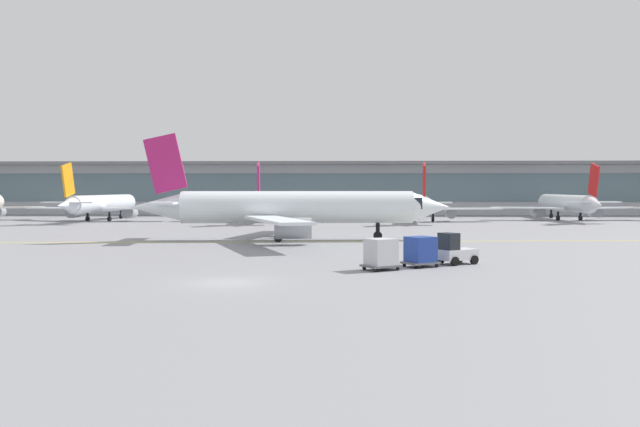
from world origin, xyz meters
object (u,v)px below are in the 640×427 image
object	(u,v)px
baggage_tug	(455,251)
cargo_dolly_trailing	(381,253)
taxiing_regional_jet	(293,208)
gate_airplane_3	(421,204)
gate_airplane_4	(567,204)
gate_airplane_1	(102,204)
gate_airplane_2	(262,204)
cargo_dolly_lead	(421,251)

from	to	relation	value
baggage_tug	cargo_dolly_trailing	distance (m)	6.03
baggage_tug	cargo_dolly_trailing	bearing A→B (deg)	180.00
taxiing_regional_jet	baggage_tug	xyz separation A→B (m)	(12.19, -19.67, -2.16)
gate_airplane_3	gate_airplane_4	bearing A→B (deg)	-75.66
gate_airplane_1	baggage_tug	distance (m)	70.13
taxiing_regional_jet	baggage_tug	bearing A→B (deg)	-62.76
gate_airplane_2	cargo_dolly_trailing	size ratio (longest dim) A/B	9.61
gate_airplane_4	cargo_dolly_lead	world-z (taller)	gate_airplane_4
taxiing_regional_jet	cargo_dolly_lead	size ratio (longest dim) A/B	11.69
gate_airplane_2	baggage_tug	xyz separation A→B (m)	(19.54, -54.36, -1.62)
baggage_tug	gate_airplane_3	bearing A→B (deg)	52.58
gate_airplane_3	cargo_dolly_lead	xyz separation A→B (m)	(-6.39, -57.17, -1.46)
gate_airplane_3	taxiing_regional_jet	size ratio (longest dim) A/B	0.82
baggage_tug	cargo_dolly_trailing	size ratio (longest dim) A/B	1.12
gate_airplane_2	cargo_dolly_lead	xyz separation A→B (m)	(17.12, -55.96, -1.46)
gate_airplane_3	baggage_tug	distance (m)	55.74
gate_airplane_3	taxiing_regional_jet	world-z (taller)	taxiing_regional_jet
gate_airplane_3	baggage_tug	xyz separation A→B (m)	(-3.97, -55.57, -1.62)
gate_airplane_1	cargo_dolly_trailing	size ratio (longest dim) A/B	9.61
gate_airplane_1	cargo_dolly_trailing	bearing A→B (deg)	-140.86
gate_airplane_3	cargo_dolly_trailing	xyz separation A→B (m)	(-9.01, -58.88, -1.46)
gate_airplane_3	cargo_dolly_lead	size ratio (longest dim) A/B	9.61
gate_airplane_4	taxiing_regional_jet	size ratio (longest dim) A/B	0.82
gate_airplane_2	taxiing_regional_jet	world-z (taller)	taxiing_regional_jet
gate_airplane_3	cargo_dolly_lead	distance (m)	57.54
gate_airplane_2	cargo_dolly_lead	bearing A→B (deg)	-167.76
gate_airplane_4	baggage_tug	xyz separation A→B (m)	(-26.61, -59.69, -1.62)
gate_airplane_3	cargo_dolly_trailing	distance (m)	59.59
gate_airplane_3	gate_airplane_2	bearing A→B (deg)	96.96
cargo_dolly_lead	cargo_dolly_trailing	world-z (taller)	same
gate_airplane_2	gate_airplane_4	distance (m)	46.46
gate_airplane_1	gate_airplane_3	world-z (taller)	same
gate_airplane_3	gate_airplane_1	bearing A→B (deg)	94.84
gate_airplane_2	baggage_tug	distance (m)	57.79
cargo_dolly_trailing	cargo_dolly_lead	bearing A→B (deg)	-0.00
gate_airplane_2	baggage_tug	world-z (taller)	gate_airplane_2
gate_airplane_4	baggage_tug	size ratio (longest dim) A/B	8.60
gate_airplane_2	gate_airplane_4	size ratio (longest dim) A/B	1.00
cargo_dolly_lead	gate_airplane_3	bearing A→B (deg)	50.28
gate_airplane_3	gate_airplane_4	size ratio (longest dim) A/B	1.00
taxiing_regional_jet	cargo_dolly_trailing	world-z (taller)	taxiing_regional_jet
gate_airplane_3	baggage_tug	world-z (taller)	gate_airplane_3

